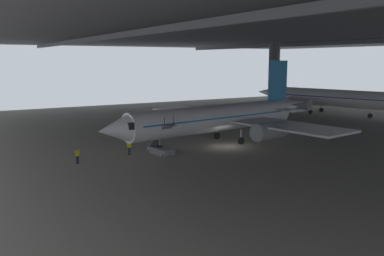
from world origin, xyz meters
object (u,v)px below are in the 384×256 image
(airplane_main, at_px, (218,118))
(crew_worker_near_nose, at_px, (77,155))
(airplane_distant, at_px, (325,98))
(boarding_stairs, at_px, (161,148))
(crew_worker_by_stairs, at_px, (129,147))

(airplane_main, relative_size, crew_worker_near_nose, 20.37)
(airplane_main, bearing_deg, airplane_distant, 112.17)
(boarding_stairs, xyz_separation_m, crew_worker_by_stairs, (-1.13, -3.47, 0.29))
(airplane_main, height_order, airplane_distant, airplane_main)
(crew_worker_by_stairs, bearing_deg, boarding_stairs, 71.94)
(crew_worker_near_nose, bearing_deg, airplane_distant, 106.63)
(airplane_main, relative_size, crew_worker_by_stairs, 19.19)
(airplane_distant, bearing_deg, airplane_main, -67.83)
(boarding_stairs, distance_m, crew_worker_by_stairs, 3.67)
(airplane_main, distance_m, boarding_stairs, 9.69)
(boarding_stairs, relative_size, crew_worker_by_stairs, 2.57)
(crew_worker_near_nose, distance_m, airplane_distant, 56.57)
(crew_worker_by_stairs, xyz_separation_m, airplane_distant, (-15.14, 47.97, 2.27))
(airplane_main, relative_size, boarding_stairs, 7.47)
(crew_worker_near_nose, bearing_deg, crew_worker_by_stairs, 99.52)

